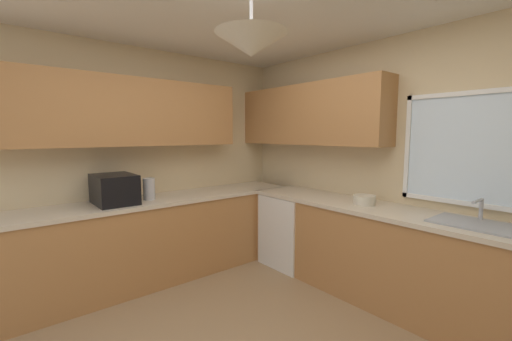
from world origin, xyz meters
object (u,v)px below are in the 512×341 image
Objects in this scene: sink_assembly at (474,223)px; bowl at (364,200)px; microwave at (114,189)px; dishwasher at (293,230)px; kettle at (149,189)px.

bowl is (-0.93, -0.01, 0.03)m from sink_assembly.
bowl is (1.59, 1.88, -0.10)m from microwave.
kettle is at bearing -112.97° from dishwasher.
kettle reaches higher than bowl.
sink_assembly is (2.52, 1.89, -0.13)m from microwave.
sink_assembly is (2.50, 1.55, -0.10)m from kettle.
sink_assembly is at bearing 1.14° from dishwasher.
microwave is 2.47m from bowl.
dishwasher is 1.06m from bowl.
bowl reaches higher than dishwasher.
kettle is at bearing -148.27° from sink_assembly.
sink_assembly reaches higher than dishwasher.
dishwasher is at bearing 70.37° from microwave.
kettle is (-0.64, -1.51, 0.58)m from dishwasher.
kettle is at bearing 86.64° from microwave.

